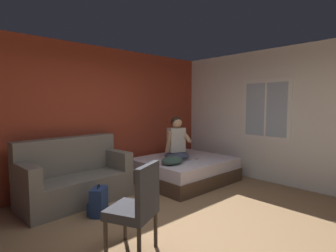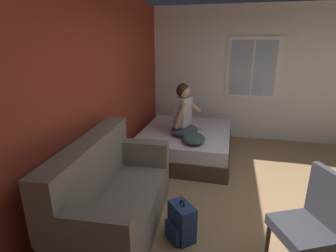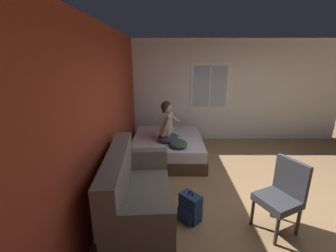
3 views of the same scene
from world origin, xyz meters
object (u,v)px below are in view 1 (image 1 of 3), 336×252
at_px(bed, 184,170).
at_px(backpack, 98,202).
at_px(person_seated, 177,142).
at_px(throw_pillow, 172,160).
at_px(side_chair, 137,205).
at_px(couch, 74,178).
at_px(cell_phone, 197,159).

xyz_separation_m(bed, backpack, (-2.14, -0.33, -0.04)).
height_order(person_seated, throw_pillow, person_seated).
height_order(side_chair, throw_pillow, side_chair).
distance_m(person_seated, backpack, 2.05).
distance_m(couch, backpack, 0.78).
xyz_separation_m(side_chair, throw_pillow, (1.73, 1.28, 0.02)).
bearing_deg(backpack, bed, 8.76).
bearing_deg(couch, bed, -11.13).
bearing_deg(cell_phone, side_chair, -94.15).
relative_size(bed, side_chair, 1.89).
xyz_separation_m(couch, throw_pillow, (1.60, -0.64, 0.16)).
height_order(bed, backpack, bed).
distance_m(couch, side_chair, 1.93).
bearing_deg(throw_pillow, cell_phone, -1.79).
bearing_deg(side_chair, bed, 33.13).
relative_size(bed, person_seated, 2.11).
relative_size(couch, person_seated, 2.00).
bearing_deg(backpack, side_chair, -97.65).
distance_m(couch, throw_pillow, 1.73).
height_order(backpack, throw_pillow, throw_pillow).
relative_size(backpack, cell_phone, 3.18).
distance_m(backpack, throw_pillow, 1.62).
bearing_deg(person_seated, backpack, -170.04).
relative_size(throw_pillow, cell_phone, 3.33).
bearing_deg(couch, throw_pillow, -21.87).
height_order(couch, side_chair, couch).
relative_size(side_chair, person_seated, 1.12).
distance_m(backpack, cell_phone, 2.26).
xyz_separation_m(backpack, cell_phone, (2.24, 0.09, 0.29)).
distance_m(bed, cell_phone, 0.36).
relative_size(couch, throw_pillow, 3.65).
xyz_separation_m(couch, backpack, (0.03, -0.75, -0.20)).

